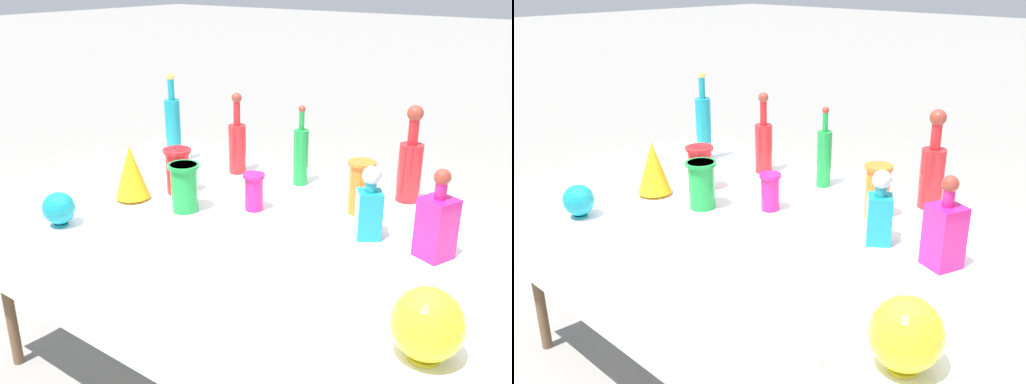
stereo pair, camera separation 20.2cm
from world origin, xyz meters
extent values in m
cube|color=white|center=(0.00, 0.00, 0.74)|extent=(2.04, 1.19, 0.03)
cube|color=white|center=(0.00, -0.60, 0.61)|extent=(2.04, 0.01, 0.29)
cylinder|color=brown|center=(-0.92, -0.49, 0.36)|extent=(0.04, 0.04, 0.73)
cylinder|color=brown|center=(-0.92, 0.49, 0.36)|extent=(0.04, 0.04, 0.73)
cylinder|color=teal|center=(-0.69, 0.29, 0.91)|extent=(0.07, 0.07, 0.29)
cylinder|color=teal|center=(-0.69, 0.29, 1.10)|extent=(0.03, 0.03, 0.09)
sphere|color=gold|center=(-0.69, 0.29, 1.16)|extent=(0.03, 0.03, 0.03)
cylinder|color=#198C38|center=(-0.06, 0.39, 0.88)|extent=(0.06, 0.06, 0.23)
cylinder|color=#198C38|center=(-0.06, 0.39, 1.03)|extent=(0.02, 0.02, 0.08)
sphere|color=maroon|center=(-0.06, 0.39, 1.08)|extent=(0.03, 0.03, 0.03)
cylinder|color=red|center=(-0.36, 0.35, 0.87)|extent=(0.08, 0.08, 0.21)
cylinder|color=red|center=(-0.36, 0.35, 1.03)|extent=(0.03, 0.03, 0.11)
sphere|color=maroon|center=(-0.36, 0.35, 1.09)|extent=(0.04, 0.04, 0.04)
cylinder|color=red|center=(0.37, 0.49, 0.87)|extent=(0.09, 0.09, 0.23)
cylinder|color=red|center=(0.37, 0.49, 1.04)|extent=(0.04, 0.04, 0.10)
sphere|color=maroon|center=(0.37, 0.49, 1.10)|extent=(0.06, 0.06, 0.06)
cube|color=#C61972|center=(0.62, 0.09, 0.86)|extent=(0.12, 0.12, 0.20)
cylinder|color=#C61972|center=(0.62, 0.09, 0.98)|extent=(0.04, 0.04, 0.05)
sphere|color=maroon|center=(0.62, 0.09, 1.02)|extent=(0.05, 0.05, 0.05)
cube|color=teal|center=(0.39, 0.10, 0.84)|extent=(0.11, 0.11, 0.16)
cylinder|color=teal|center=(0.39, 0.10, 0.94)|extent=(0.04, 0.04, 0.04)
sphere|color=#B2B2B7|center=(0.39, 0.10, 0.98)|extent=(0.06, 0.06, 0.06)
cylinder|color=orange|center=(0.27, 0.27, 0.86)|extent=(0.09, 0.09, 0.20)
cylinder|color=orange|center=(0.27, 0.27, 0.95)|extent=(0.10, 0.10, 0.01)
cylinder|color=#C61972|center=(-0.05, 0.06, 0.83)|extent=(0.07, 0.07, 0.14)
cylinder|color=#C61972|center=(-0.05, 0.06, 0.89)|extent=(0.08, 0.08, 0.01)
cylinder|color=#198C38|center=(-0.25, -0.10, 0.85)|extent=(0.10, 0.10, 0.18)
cylinder|color=#198C38|center=(-0.25, -0.10, 0.93)|extent=(0.12, 0.12, 0.01)
cylinder|color=red|center=(-0.40, 0.01, 0.85)|extent=(0.10, 0.10, 0.18)
cylinder|color=red|center=(-0.40, 0.01, 0.94)|extent=(0.11, 0.11, 0.01)
cylinder|color=orange|center=(-0.49, -0.14, 0.77)|extent=(0.08, 0.08, 0.01)
cone|color=orange|center=(-0.49, -0.14, 0.87)|extent=(0.14, 0.14, 0.20)
cylinder|color=teal|center=(-0.51, -0.46, 0.76)|extent=(0.05, 0.05, 0.01)
sphere|color=teal|center=(-0.51, -0.46, 0.83)|extent=(0.11, 0.11, 0.11)
cylinder|color=yellow|center=(0.79, -0.40, 0.76)|extent=(0.08, 0.08, 0.01)
sphere|color=yellow|center=(0.79, -0.40, 0.85)|extent=(0.17, 0.17, 0.17)
cube|color=white|center=(0.63, -0.53, 0.78)|extent=(0.06, 0.03, 0.05)
cube|color=white|center=(0.19, -0.50, 0.78)|extent=(0.06, 0.02, 0.04)
cube|color=tan|center=(-0.24, 1.26, 0.13)|extent=(0.59, 0.45, 0.25)
cube|color=tan|center=(-0.24, 1.37, 0.29)|extent=(0.50, 0.13, 0.09)
cube|color=tan|center=(-0.47, 1.11, 0.17)|extent=(0.47, 0.40, 0.35)
cube|color=tan|center=(-0.47, 1.22, 0.39)|extent=(0.40, 0.09, 0.09)
camera|label=1|loc=(1.13, -1.50, 1.59)|focal=40.00mm
camera|label=2|loc=(1.29, -1.37, 1.59)|focal=40.00mm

